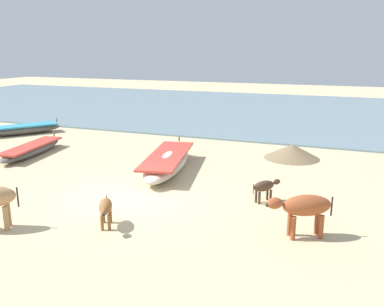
% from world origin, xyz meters
% --- Properties ---
extents(ground, '(80.00, 80.00, 0.00)m').
position_xyz_m(ground, '(0.00, 0.00, 0.00)').
color(ground, '#CCB789').
extents(sea_water, '(60.00, 20.00, 0.08)m').
position_xyz_m(sea_water, '(0.00, 18.00, 0.04)').
color(sea_water, slate).
rests_on(sea_water, ground).
extents(fishing_boat_0, '(2.07, 4.66, 0.77)m').
position_xyz_m(fishing_boat_0, '(-0.08, 2.79, 0.31)').
color(fishing_boat_0, beige).
rests_on(fishing_boat_0, ground).
extents(fishing_boat_3, '(1.40, 3.81, 0.60)m').
position_xyz_m(fishing_boat_3, '(-5.91, 2.79, 0.22)').
color(fishing_boat_3, '#5B5651').
rests_on(fishing_boat_3, ground).
extents(fishing_boat_5, '(2.80, 3.34, 0.65)m').
position_xyz_m(fishing_boat_5, '(-9.17, 5.90, 0.25)').
color(fishing_boat_5, '#5B5651').
rests_on(fishing_boat_5, ground).
extents(cow_adult_rust, '(1.42, 0.94, 0.98)m').
position_xyz_m(cow_adult_rust, '(4.82, -0.80, 0.70)').
color(cow_adult_rust, '#9E4C28').
rests_on(cow_adult_rust, ground).
extents(calf_near_dark, '(0.72, 0.80, 0.60)m').
position_xyz_m(calf_near_dark, '(3.60, 1.04, 0.43)').
color(calf_near_dark, '#4C3323').
rests_on(calf_near_dark, ground).
extents(calf_far_brown, '(0.65, 0.96, 0.66)m').
position_xyz_m(calf_far_brown, '(0.49, -1.91, 0.48)').
color(calf_far_brown, brown).
rests_on(calf_far_brown, ground).
extents(debris_pile_0, '(2.32, 2.32, 0.54)m').
position_xyz_m(debris_pile_0, '(3.65, 5.97, 0.27)').
color(debris_pile_0, '#7A6647').
rests_on(debris_pile_0, ground).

